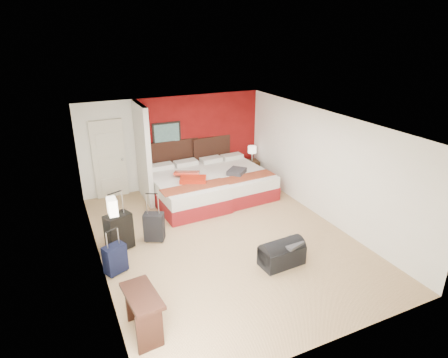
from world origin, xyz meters
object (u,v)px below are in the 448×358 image
suitcase_black (119,233)px  desk (144,314)px  suitcase_charcoal (154,228)px  bed_left (185,190)px  bed_right (235,181)px  red_suitcase_open (190,176)px  duffel_bag (282,254)px  table_lamp (252,154)px  suitcase_navy (115,260)px  nightstand (252,169)px

suitcase_black → desk: suitcase_black is taller
suitcase_charcoal → suitcase_black: bearing=-149.4°
bed_left → bed_right: bearing=0.3°
red_suitcase_open → duffel_bag: size_ratio=1.05×
red_suitcase_open → desk: 4.46m
red_suitcase_open → duffel_bag: red_suitcase_open is taller
table_lamp → suitcase_navy: bearing=-145.5°
nightstand → suitcase_black: 4.88m
bed_left → table_lamp: 2.51m
desk → bed_left: bearing=57.2°
table_lamp → nightstand: bearing=0.0°
suitcase_black → duffel_bag: suitcase_black is taller
duffel_bag → desk: 2.85m
bed_left → nightstand: bearing=15.5°
nightstand → suitcase_navy: (-4.51, -3.10, 0.00)m
nightstand → desk: (-4.39, -4.77, 0.08)m
suitcase_charcoal → desk: 2.61m
nightstand → desk: bearing=-125.7°
suitcase_navy → red_suitcase_open: bearing=20.4°
nightstand → suitcase_navy: 5.47m
duffel_bag → desk: (-2.77, -0.63, 0.14)m
suitcase_charcoal → desk: (-0.83, -2.48, 0.05)m
duffel_bag → desk: desk is taller
desk → red_suitcase_open: bearing=55.4°
red_suitcase_open → suitcase_navy: bearing=-110.6°
nightstand → suitcase_charcoal: (-3.56, -2.29, 0.03)m
suitcase_navy → desk: size_ratio=0.65×
suitcase_black → duffel_bag: (2.66, -1.81, -0.16)m
nightstand → duffel_bag: nightstand is taller
table_lamp → suitcase_navy: size_ratio=0.82×
suitcase_black → bed_left: bearing=17.5°
red_suitcase_open → suitcase_black: bearing=-119.7°
bed_right → suitcase_navy: 4.33m
nightstand → duffel_bag: 4.44m
bed_right → suitcase_charcoal: size_ratio=3.57×
table_lamp → suitcase_black: table_lamp is taller
table_lamp → desk: bearing=-132.7°
nightstand → table_lamp: table_lamp is taller
table_lamp → suitcase_navy: (-4.51, -3.10, -0.48)m
suitcase_black → nightstand: bearing=7.5°
red_suitcase_open → suitcase_charcoal: (-1.32, -1.41, -0.43)m
bed_left → red_suitcase_open: 0.41m
suitcase_navy → duffel_bag: 3.07m
bed_left → duffel_bag: bearing=-80.8°
duffel_bag → desk: bearing=-170.6°
nightstand → suitcase_charcoal: suitcase_charcoal is taller
suitcase_charcoal → suitcase_navy: (-0.94, -0.81, -0.03)m
table_lamp → suitcase_black: (-4.28, -2.33, -0.38)m
suitcase_black → suitcase_charcoal: bearing=-18.0°
duffel_bag → suitcase_black: bearing=142.3°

